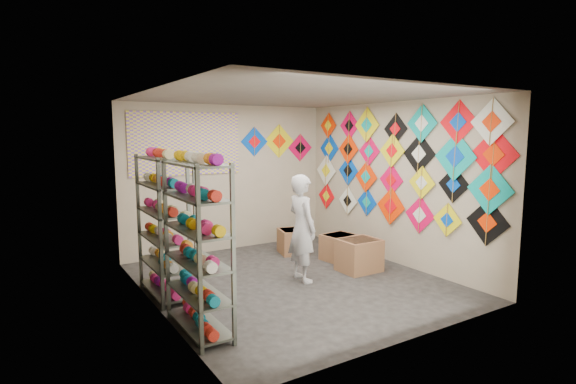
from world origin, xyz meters
TOP-DOWN VIEW (x-y plane):
  - ground at (0.00, 0.00)m, footprint 4.50×4.50m
  - room_walls at (0.00, 0.00)m, footprint 4.50×4.50m
  - shelf_rack_front at (-1.78, -0.85)m, footprint 0.40×1.10m
  - shelf_rack_back at (-1.78, 0.45)m, footprint 0.40×1.10m
  - string_spools at (-1.78, -0.20)m, footprint 0.12×2.36m
  - kite_wall_display at (1.98, -0.14)m, footprint 0.06×4.33m
  - back_wall_kites at (1.08, 2.24)m, footprint 1.62×0.02m
  - poster at (-0.80, 2.23)m, footprint 2.00×0.01m
  - shopkeeper at (0.14, -0.02)m, footprint 0.60×0.42m
  - carton_a at (1.17, -0.12)m, footprint 0.62×0.52m
  - carton_b at (1.30, 0.56)m, footprint 0.59×0.50m
  - carton_c at (0.84, 1.34)m, footprint 0.57×0.61m

SIDE VIEW (x-z plane):
  - ground at x=0.00m, z-range 0.00..0.00m
  - carton_c at x=0.84m, z-range 0.00..0.44m
  - carton_b at x=1.30m, z-range 0.00..0.44m
  - carton_a at x=1.17m, z-range 0.00..0.51m
  - shopkeeper at x=0.14m, z-range 0.00..1.59m
  - shelf_rack_front at x=-1.78m, z-range 0.00..1.90m
  - shelf_rack_back at x=-1.78m, z-range 0.00..1.90m
  - string_spools at x=-1.78m, z-range 0.99..1.11m
  - room_walls at x=0.00m, z-range -0.61..3.89m
  - kite_wall_display at x=1.98m, z-range 0.63..2.69m
  - back_wall_kites at x=1.08m, z-range 1.61..2.36m
  - poster at x=-0.80m, z-range 1.45..2.55m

